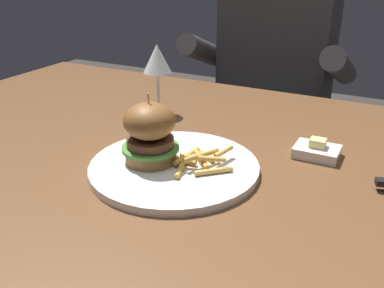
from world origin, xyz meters
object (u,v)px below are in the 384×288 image
burger_sandwich (150,133)px  wine_glass (157,62)px  diner_person (272,115)px  main_plate (174,167)px  butter_dish (317,151)px

burger_sandwich → wine_glass: 0.30m
diner_person → wine_glass: bearing=-101.3°
burger_sandwich → wine_glass: wine_glass is taller
main_plate → burger_sandwich: size_ratio=2.38×
main_plate → burger_sandwich: bearing=-169.2°
main_plate → diner_person: bearing=94.6°
burger_sandwich → wine_glass: size_ratio=0.76×
main_plate → butter_dish: size_ratio=3.63×
butter_dish → wine_glass: bearing=169.3°
main_plate → butter_dish: 0.27m
main_plate → butter_dish: butter_dish is taller
main_plate → wine_glass: bearing=126.3°
wine_glass → diner_person: size_ratio=0.14×
main_plate → wine_glass: (-0.18, 0.25, 0.12)m
wine_glass → butter_dish: bearing=-10.7°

